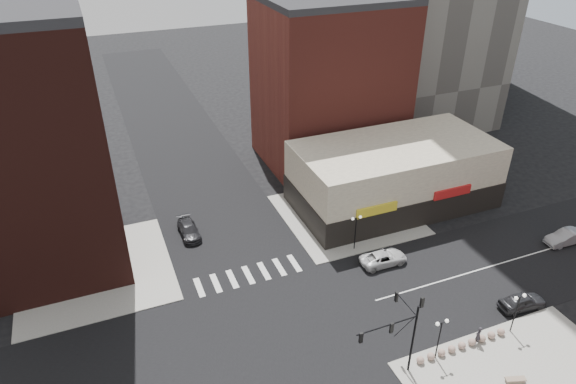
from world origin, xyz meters
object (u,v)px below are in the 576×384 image
street_lamp_se_b (518,304)px  dark_sedan_east (522,302)px  street_lamp_se_a (441,330)px  pedestrian (478,335)px  dark_sedan_north (189,230)px  traffic_signal (402,326)px  street_lamp_ne (356,224)px  white_suv (383,258)px  silver_sedan (566,237)px  stone_bench (515,380)px

street_lamp_se_b → dark_sedan_east: bearing=32.7°
street_lamp_se_a → pedestrian: 4.84m
street_lamp_se_a → dark_sedan_north: size_ratio=0.85×
traffic_signal → dark_sedan_east: (14.92, 1.86, -4.19)m
traffic_signal → street_lamp_ne: 16.62m
street_lamp_ne → white_suv: size_ratio=0.82×
street_lamp_se_a → silver_sedan: (23.28, 8.23, -2.50)m
street_lamp_se_b → stone_bench: (-3.61, -4.44, -2.97)m
street_lamp_se_b → street_lamp_se_a: bearing=180.0°
traffic_signal → street_lamp_se_a: (3.76, -0.17, -1.67)m
traffic_signal → stone_bench: traffic_signal is taller
traffic_signal → street_lamp_ne: (4.76, 15.83, -1.67)m
white_suv → pedestrian: size_ratio=2.77×
traffic_signal → dark_sedan_east: traffic_signal is taller
street_lamp_se_b → pedestrian: street_lamp_se_b is taller
pedestrian → street_lamp_se_a: bearing=-15.1°
traffic_signal → dark_sedan_north: 28.01m
street_lamp_se_a → street_lamp_se_b: bearing=0.0°
dark_sedan_north → white_suv: bearing=-37.1°
traffic_signal → white_suv: size_ratio=1.54×
white_suv → dark_sedan_east: size_ratio=1.11×
silver_sedan → traffic_signal: bearing=-71.1°
silver_sedan → dark_sedan_north: silver_sedan is taller
street_lamp_se_a → street_lamp_ne: 16.03m
street_lamp_se_b → stone_bench: bearing=-129.1°
traffic_signal → pedestrian: (8.04, -0.17, -3.93)m
street_lamp_se_a → pedestrian: street_lamp_se_a is taller
stone_bench → white_suv: bearing=113.5°
street_lamp_ne → silver_sedan: bearing=-19.2°
dark_sedan_north → pedestrian: (19.39, -25.43, 0.32)m
traffic_signal → silver_sedan: size_ratio=1.62×
traffic_signal → street_lamp_ne: traffic_signal is taller
street_lamp_se_b → pedestrian: bearing=180.0°
dark_sedan_east → stone_bench: dark_sedan_east is taller
street_lamp_se_a → street_lamp_se_b: same height
street_lamp_se_a → stone_bench: (4.39, -4.44, -2.97)m
silver_sedan → pedestrian: (-19.00, -8.23, 0.24)m
white_suv → silver_sedan: (20.63, -4.47, 0.09)m
dark_sedan_east → pedestrian: size_ratio=2.50×
street_lamp_se_a → white_suv: bearing=78.2°
traffic_signal → stone_bench: (8.16, -4.61, -4.64)m
dark_sedan_north → silver_sedan: bearing=-25.6°
stone_bench → dark_sedan_north: bearing=140.8°
traffic_signal → dark_sedan_north: (-11.34, 25.26, -4.25)m
white_suv → silver_sedan: silver_sedan is taller
traffic_signal → street_lamp_se_a: traffic_signal is taller
white_suv → dark_sedan_north: dark_sedan_north is taller
pedestrian → dark_sedan_east: bearing=-178.7°
dark_sedan_north → street_lamp_se_a: bearing=-60.7°
street_lamp_se_b → street_lamp_ne: size_ratio=1.00×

